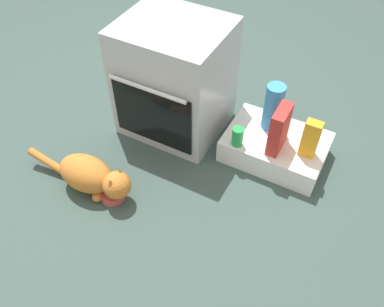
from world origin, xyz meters
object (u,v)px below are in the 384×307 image
at_px(oven, 175,79).
at_px(pantry_cabinet, 275,147).
at_px(food_bowl, 113,194).
at_px(soda_can, 238,137).
at_px(cereal_box, 279,129).
at_px(water_bottle, 273,107).
at_px(juice_carton, 310,139).
at_px(cat, 92,176).

relative_size(oven, pantry_cabinet, 1.22).
xyz_separation_m(oven, food_bowl, (-0.01, -0.71, -0.33)).
distance_m(pantry_cabinet, soda_can, 0.29).
bearing_deg(cereal_box, pantry_cabinet, 102.92).
relative_size(oven, soda_can, 6.05).
distance_m(water_bottle, juice_carton, 0.30).
distance_m(food_bowl, soda_can, 0.78).
bearing_deg(oven, water_bottle, 9.74).
bearing_deg(water_bottle, oven, -170.26).
height_order(pantry_cabinet, water_bottle, water_bottle).
relative_size(cat, water_bottle, 2.37).
relative_size(pantry_cabinet, cat, 0.84).
relative_size(oven, cat, 1.02).
bearing_deg(pantry_cabinet, water_bottle, 135.16).
bearing_deg(cat, water_bottle, 46.82).
bearing_deg(oven, pantry_cabinet, 2.16).
distance_m(cat, soda_can, 0.86).
bearing_deg(oven, cat, -100.49).
xyz_separation_m(food_bowl, cat, (-0.12, -0.00, 0.09)).
bearing_deg(juice_carton, water_bottle, 155.75).
height_order(pantry_cabinet, cereal_box, cereal_box).
bearing_deg(water_bottle, food_bowl, -126.95).
height_order(oven, pantry_cabinet, oven).
relative_size(pantry_cabinet, food_bowl, 4.20).
distance_m(oven, soda_can, 0.53).
xyz_separation_m(juice_carton, cereal_box, (-0.17, -0.03, 0.02)).
height_order(food_bowl, cereal_box, cereal_box).
height_order(oven, soda_can, oven).
relative_size(oven, food_bowl, 5.12).
height_order(cat, water_bottle, water_bottle).
relative_size(pantry_cabinet, cereal_box, 2.13).
relative_size(pantry_cabinet, soda_can, 4.96).
height_order(water_bottle, cereal_box, water_bottle).
bearing_deg(pantry_cabinet, soda_can, -140.06).
bearing_deg(cat, pantry_cabinet, 41.05).
xyz_separation_m(juice_carton, soda_can, (-0.38, -0.12, -0.06)).
bearing_deg(food_bowl, water_bottle, 53.05).
relative_size(pantry_cabinet, water_bottle, 1.98).
height_order(juice_carton, cereal_box, cereal_box).
relative_size(food_bowl, water_bottle, 0.47).
distance_m(food_bowl, juice_carton, 1.15).
distance_m(oven, food_bowl, 0.78).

